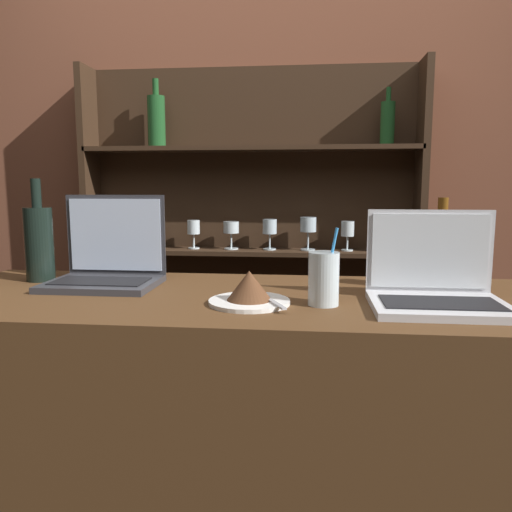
# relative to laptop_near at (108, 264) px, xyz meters

# --- Properties ---
(bar_counter) EXTENTS (1.68, 0.62, 1.02)m
(bar_counter) POSITION_rel_laptop_near_xyz_m (0.40, -0.10, -0.57)
(bar_counter) COLOR #4C3019
(bar_counter) RESTS_ON ground_plane
(back_wall) EXTENTS (7.00, 0.06, 2.70)m
(back_wall) POSITION_rel_laptop_near_xyz_m (0.40, 0.97, 0.27)
(back_wall) COLOR brown
(back_wall) RESTS_ON ground_plane
(back_shelf) EXTENTS (1.50, 0.18, 1.83)m
(back_shelf) POSITION_rel_laptop_near_xyz_m (0.31, 0.89, -0.12)
(back_shelf) COLOR #332114
(back_shelf) RESTS_ON ground_plane
(laptop_near) EXTENTS (0.30, 0.23, 0.26)m
(laptop_near) POSITION_rel_laptop_near_xyz_m (0.00, 0.00, 0.00)
(laptop_near) COLOR #333338
(laptop_near) RESTS_ON bar_counter
(laptop_far) EXTENTS (0.31, 0.24, 0.23)m
(laptop_far) POSITION_rel_laptop_near_xyz_m (0.88, -0.17, -0.01)
(laptop_far) COLOR silver
(laptop_far) RESTS_ON bar_counter
(cake_plate) EXTENTS (0.20, 0.20, 0.08)m
(cake_plate) POSITION_rel_laptop_near_xyz_m (0.44, -0.20, -0.03)
(cake_plate) COLOR white
(cake_plate) RESTS_ON bar_counter
(water_glass) EXTENTS (0.07, 0.07, 0.19)m
(water_glass) POSITION_rel_laptop_near_xyz_m (0.62, -0.19, 0.01)
(water_glass) COLOR silver
(water_glass) RESTS_ON bar_counter
(wine_bottle_amber) EXTENTS (0.08, 0.08, 0.25)m
(wine_bottle_amber) POSITION_rel_laptop_near_xyz_m (0.94, 0.03, 0.04)
(wine_bottle_amber) COLOR brown
(wine_bottle_amber) RESTS_ON bar_counter
(wine_bottle_dark) EXTENTS (0.08, 0.08, 0.31)m
(wine_bottle_dark) POSITION_rel_laptop_near_xyz_m (-0.22, 0.03, 0.06)
(wine_bottle_dark) COLOR black
(wine_bottle_dark) RESTS_ON bar_counter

